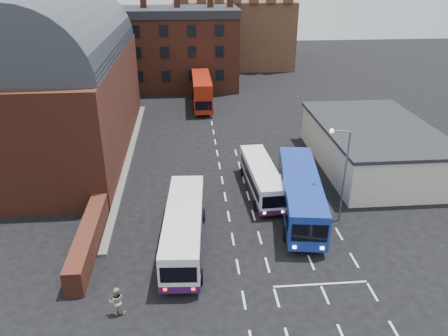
{
  "coord_description": "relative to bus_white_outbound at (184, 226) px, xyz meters",
  "views": [
    {
      "loc": [
        -2.93,
        -24.16,
        18.43
      ],
      "look_at": [
        0.0,
        10.0,
        2.2
      ],
      "focal_mm": 35.0,
      "sensor_mm": 36.0,
      "label": 1
    }
  ],
  "objects": [
    {
      "name": "pedestrian_beige",
      "position": [
        -3.88,
        -6.22,
        -0.85
      ],
      "size": [
        0.93,
        0.75,
        1.81
      ],
      "primitive_type": "imported",
      "rotation": [
        0.0,
        0.0,
        3.22
      ],
      "color": "#A29883",
      "rests_on": "ground"
    },
    {
      "name": "bus_white_inbound",
      "position": [
        6.73,
        7.69,
        -0.23
      ],
      "size": [
        2.72,
        9.52,
        2.57
      ],
      "rotation": [
        0.0,
        0.0,
        3.19
      ],
      "color": "white",
      "rests_on": "ground"
    },
    {
      "name": "bus_blue",
      "position": [
        9.22,
        3.84,
        0.19
      ],
      "size": [
        4.45,
        12.31,
        3.28
      ],
      "rotation": [
        0.0,
        0.0,
        3.0
      ],
      "color": "navy",
      "rests_on": "ground"
    },
    {
      "name": "bus_red_double",
      "position": [
        2.56,
        33.33,
        0.52
      ],
      "size": [
        2.73,
        10.67,
        4.26
      ],
      "rotation": [
        0.0,
        0.0,
        3.15
      ],
      "color": "#9A1F0E",
      "rests_on": "ground"
    },
    {
      "name": "pedestrian_red",
      "position": [
        -1.54,
        -3.6,
        -0.88
      ],
      "size": [
        0.64,
        0.43,
        1.73
      ],
      "primitive_type": "imported",
      "rotation": [
        0.0,
        0.0,
        3.11
      ],
      "color": "maroon",
      "rests_on": "ground"
    },
    {
      "name": "ground",
      "position": [
        3.51,
        -1.76,
        -1.75
      ],
      "size": [
        180.0,
        180.0,
        0.0
      ],
      "primitive_type": "plane",
      "color": "black"
    },
    {
      "name": "cream_building",
      "position": [
        18.51,
        12.24,
        0.41
      ],
      "size": [
        10.4,
        16.4,
        4.25
      ],
      "color": "beige",
      "rests_on": "ground"
    },
    {
      "name": "brick_terrace",
      "position": [
        -2.49,
        44.24,
        3.75
      ],
      "size": [
        22.0,
        10.0,
        11.0
      ],
      "primitive_type": "cube",
      "color": "brown",
      "rests_on": "ground"
    },
    {
      "name": "castle_keep",
      "position": [
        9.51,
        64.24,
        4.25
      ],
      "size": [
        22.0,
        22.0,
        12.0
      ],
      "primitive_type": "cube",
      "color": "brown",
      "rests_on": "ground"
    },
    {
      "name": "bus_white_outbound",
      "position": [
        0.0,
        0.0,
        0.0
      ],
      "size": [
        3.26,
        10.99,
        2.96
      ],
      "rotation": [
        0.0,
        0.0,
        -0.06
      ],
      "color": "white",
      "rests_on": "ground"
    },
    {
      "name": "street_lamp",
      "position": [
        11.86,
        2.6,
        2.8
      ],
      "size": [
        1.47,
        0.67,
        7.54
      ],
      "rotation": [
        0.0,
        0.0,
        -0.34
      ],
      "color": "slate",
      "rests_on": "ground"
    },
    {
      "name": "railway_station",
      "position": [
        -11.99,
        19.24,
        5.89
      ],
      "size": [
        12.0,
        28.0,
        16.0
      ],
      "color": "#602B1E",
      "rests_on": "ground"
    },
    {
      "name": "forecourt_wall",
      "position": [
        -6.69,
        0.24,
        -0.85
      ],
      "size": [
        1.2,
        10.0,
        1.8
      ],
      "primitive_type": "cube",
      "color": "#602B1E",
      "rests_on": "ground"
    }
  ]
}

